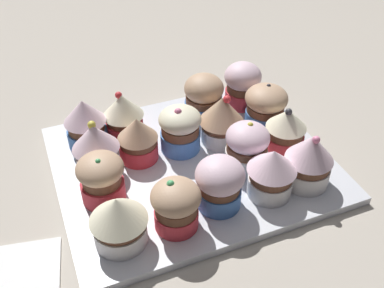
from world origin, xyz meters
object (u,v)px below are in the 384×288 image
object	(u,v)px
cupcake_5	(101,178)
cupcake_11	(222,118)
cupcake_9	(138,138)
cupcake_0	(119,220)
cupcake_4	(309,159)
cupcake_1	(176,205)
cupcake_8	(96,148)
cupcake_14	(123,115)
cupcake_2	(218,183)
cupcake_12	(266,106)
cupcake_13	(85,122)
cupcake_15	(204,96)
baking_tray	(192,164)
cupcake_3	(271,172)
cupcake_6	(247,146)
cupcake_16	(242,84)
cupcake_7	(286,130)
cupcake_10	(180,129)

from	to	relation	value
cupcake_5	cupcake_11	distance (cm)	19.70
cupcake_9	cupcake_11	world-z (taller)	cupcake_11
cupcake_0	cupcake_4	bearing A→B (deg)	0.93
cupcake_0	cupcake_1	bearing A→B (deg)	-1.91
cupcake_8	cupcake_14	size ratio (longest dim) A/B	1.10
cupcake_1	cupcake_2	bearing A→B (deg)	11.71
cupcake_0	cupcake_12	size ratio (longest dim) A/B	0.98
cupcake_13	cupcake_15	bearing A→B (deg)	0.53
cupcake_1	cupcake_9	size ratio (longest dim) A/B	1.04
baking_tray	cupcake_3	world-z (taller)	cupcake_3
cupcake_4	cupcake_6	world-z (taller)	cupcake_4
cupcake_8	cupcake_11	world-z (taller)	cupcake_8
cupcake_3	cupcake_5	bearing A→B (deg)	160.64
cupcake_3	cupcake_6	distance (cm)	5.99
baking_tray	cupcake_13	size ratio (longest dim) A/B	4.97
cupcake_11	cupcake_3	bearing A→B (deg)	-84.70
cupcake_6	cupcake_14	world-z (taller)	cupcake_14
cupcake_2	cupcake_5	xyz separation A→B (cm)	(-13.02, 6.47, -0.17)
cupcake_1	cupcake_14	distance (cm)	19.50
cupcake_13	cupcake_16	distance (cm)	25.55
cupcake_8	cupcake_0	bearing A→B (deg)	-91.70
cupcake_6	cupcake_7	world-z (taller)	cupcake_7
cupcake_2	cupcake_13	distance (cm)	22.14
cupcake_0	cupcake_14	size ratio (longest dim) A/B	0.92
cupcake_10	cupcake_11	size ratio (longest dim) A/B	0.92
cupcake_6	cupcake_9	xyz separation A→B (cm)	(-13.24, 7.11, -0.00)
cupcake_8	cupcake_11	bearing A→B (deg)	0.33
cupcake_12	cupcake_16	xyz separation A→B (cm)	(-0.73, 6.38, 0.37)
cupcake_4	cupcake_12	world-z (taller)	cupcake_4
cupcake_5	cupcake_10	bearing A→B (deg)	24.51
cupcake_1	baking_tray	bearing A→B (deg)	59.01
cupcake_5	cupcake_12	xyz separation A→B (cm)	(26.76, 6.35, -0.05)
cupcake_3	cupcake_9	distance (cm)	18.86
cupcake_6	cupcake_13	bearing A→B (deg)	146.20
cupcake_1	cupcake_4	bearing A→B (deg)	1.98
cupcake_7	cupcake_11	bearing A→B (deg)	144.23
cupcake_14	baking_tray	bearing A→B (deg)	-52.35
cupcake_6	cupcake_7	size ratio (longest dim) A/B	0.98
cupcake_0	cupcake_2	size ratio (longest dim) A/B	0.95
cupcake_0	cupcake_12	world-z (taller)	cupcake_12
cupcake_5	cupcake_15	world-z (taller)	cupcake_15
baking_tray	cupcake_14	bearing A→B (deg)	127.65
cupcake_9	cupcake_15	world-z (taller)	cupcake_15
cupcake_4	cupcake_7	size ratio (longest dim) A/B	1.12
cupcake_9	cupcake_10	distance (cm)	6.17
baking_tray	cupcake_9	world-z (taller)	cupcake_9
cupcake_3	cupcake_13	bearing A→B (deg)	136.11
cupcake_13	cupcake_16	bearing A→B (deg)	2.09
cupcake_4	baking_tray	bearing A→B (deg)	142.13
cupcake_10	cupcake_14	world-z (taller)	cupcake_14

